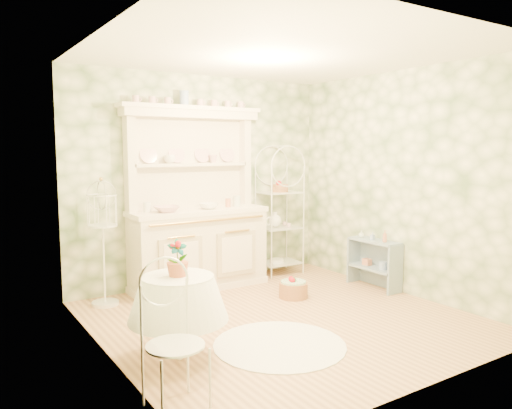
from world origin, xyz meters
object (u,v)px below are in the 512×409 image
kitchen_dresser (198,198)px  round_table (178,314)px  cafe_chair (175,343)px  birdcage_stand (103,238)px  floor_basket (293,289)px  bakers_rack (280,206)px  side_shelf (374,264)px

kitchen_dresser → round_table: bearing=-121.1°
cafe_chair → birdcage_stand: (0.26, 2.54, 0.31)m
birdcage_stand → floor_basket: 2.27m
round_table → floor_basket: size_ratio=2.47×
bakers_rack → kitchen_dresser: bearing=-175.0°
bakers_rack → cafe_chair: (-2.77, -2.65, -0.49)m
side_shelf → floor_basket: side_shelf is taller
side_shelf → bakers_rack: bearing=121.8°
floor_basket → bakers_rack: bearing=62.3°
kitchen_dresser → side_shelf: (1.87, -1.21, -0.84)m
side_shelf → round_table: bearing=-160.2°
bakers_rack → birdcage_stand: (-2.51, -0.11, -0.19)m
kitchen_dresser → side_shelf: size_ratio=3.25×
kitchen_dresser → floor_basket: kitchen_dresser is taller
round_table → birdcage_stand: birdcage_stand is taller
side_shelf → floor_basket: 1.16m
bakers_rack → birdcage_stand: bearing=-174.8°
cafe_chair → floor_basket: cafe_chair is taller
bakers_rack → side_shelf: bearing=-63.1°
kitchen_dresser → birdcage_stand: bearing=-177.3°
cafe_chair → floor_basket: size_ratio=2.92×
side_shelf → birdcage_stand: bearing=167.1°
side_shelf → floor_basket: size_ratio=2.21×
round_table → birdcage_stand: size_ratio=0.51×
kitchen_dresser → round_table: size_ratio=2.91×
birdcage_stand → cafe_chair: bearing=-95.9°
kitchen_dresser → side_shelf: bearing=-33.0°
bakers_rack → floor_basket: bearing=-115.1°
floor_basket → round_table: bearing=-155.4°
birdcage_stand → floor_basket: birdcage_stand is taller
bakers_rack → floor_basket: (-0.55, -1.05, -0.86)m
kitchen_dresser → birdcage_stand: kitchen_dresser is taller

